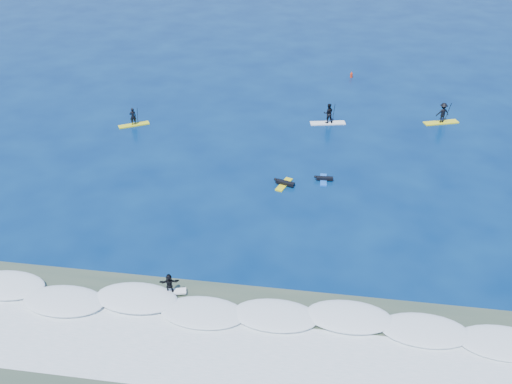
# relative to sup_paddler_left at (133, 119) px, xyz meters

# --- Properties ---
(ground) EXTENTS (160.00, 160.00, 0.00)m
(ground) POSITION_rel_sup_paddler_left_xyz_m (15.08, -13.44, -0.62)
(ground) COLOR #031C48
(ground) RESTS_ON ground
(shallow_water) EXTENTS (90.00, 13.00, 0.01)m
(shallow_water) POSITION_rel_sup_paddler_left_xyz_m (15.08, -27.44, -0.62)
(shallow_water) COLOR #334637
(shallow_water) RESTS_ON ground
(breaking_wave) EXTENTS (40.00, 6.00, 0.30)m
(breaking_wave) POSITION_rel_sup_paddler_left_xyz_m (15.08, -23.44, -0.62)
(breaking_wave) COLOR white
(breaking_wave) RESTS_ON ground
(whitewater) EXTENTS (34.00, 5.00, 0.02)m
(whitewater) POSITION_rel_sup_paddler_left_xyz_m (15.08, -26.44, -0.62)
(whitewater) COLOR silver
(whitewater) RESTS_ON ground
(sup_paddler_left) EXTENTS (2.80, 2.07, 1.99)m
(sup_paddler_left) POSITION_rel_sup_paddler_left_xyz_m (0.00, 0.00, 0.00)
(sup_paddler_left) COLOR yellow
(sup_paddler_left) RESTS_ON ground
(sup_paddler_center) EXTENTS (3.39, 1.49, 2.31)m
(sup_paddler_center) POSITION_rel_sup_paddler_left_xyz_m (17.91, 3.07, 0.24)
(sup_paddler_center) COLOR white
(sup_paddler_center) RESTS_ON ground
(sup_paddler_right) EXTENTS (3.40, 1.88, 2.32)m
(sup_paddler_right) POSITION_rel_sup_paddler_left_xyz_m (28.48, 4.76, 0.28)
(sup_paddler_right) COLOR yellow
(sup_paddler_right) RESTS_ON ground
(prone_paddler_near) EXTENTS (1.67, 2.19, 0.44)m
(prone_paddler_near) POSITION_rel_sup_paddler_left_xyz_m (15.05, -8.93, -0.47)
(prone_paddler_near) COLOR yellow
(prone_paddler_near) RESTS_ON ground
(prone_paddler_far) EXTENTS (1.49, 1.89, 0.39)m
(prone_paddler_far) POSITION_rel_sup_paddler_left_xyz_m (18.02, -7.77, -0.49)
(prone_paddler_far) COLOR blue
(prone_paddler_far) RESTS_ON ground
(wave_surfer) EXTENTS (1.90, 0.97, 1.33)m
(wave_surfer) POSITION_rel_sup_paddler_left_xyz_m (9.83, -22.39, 0.14)
(wave_surfer) COLOR white
(wave_surfer) RESTS_ON breaking_wave
(marker_buoy) EXTENTS (0.30, 0.30, 0.73)m
(marker_buoy) POSITION_rel_sup_paddler_left_xyz_m (20.04, 16.08, -0.31)
(marker_buoy) COLOR red
(marker_buoy) RESTS_ON ground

